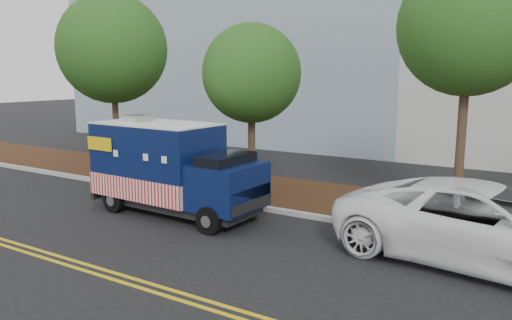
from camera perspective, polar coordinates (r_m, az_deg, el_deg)
The scene contains 11 objects.
ground at distance 14.93m, azimuth -5.63°, elevation -6.39°, with size 120.00×120.00×0.00m, color black.
curb at distance 16.00m, azimuth -2.56°, elevation -4.96°, with size 120.00×0.18×0.15m, color #9E9E99.
mulch_strip at distance 17.71m, azimuth 1.30°, elevation -3.48°, with size 120.00×4.00×0.15m, color black.
centerline_near at distance 11.92m, azimuth -19.06°, elevation -11.15°, with size 120.00×0.10×0.01m, color gold.
centerline_far at distance 11.78m, azimuth -20.02°, elevation -11.46°, with size 120.00×0.10×0.01m, color gold.
tree_a at distance 21.96m, azimuth -16.10°, elevation 12.11°, with size 4.52×4.52×7.43m.
tree_b at distance 17.34m, azimuth -0.52°, elevation 9.84°, with size 3.41×3.41×5.88m.
tree_c at distance 15.13m, azimuth 23.17°, elevation 13.88°, with size 3.83×3.83×7.36m.
sign_post at distance 18.49m, azimuth -12.76°, elevation 0.40°, with size 0.06×0.06×2.40m, color #473828.
food_truck at distance 15.11m, azimuth -9.86°, elevation -1.16°, with size 5.59×2.30×2.90m.
white_car at distance 12.10m, azimuth 24.70°, elevation -6.76°, with size 2.97×6.45×1.79m, color white.
Camera 1 is at (8.81, -11.31, 4.18)m, focal length 35.00 mm.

